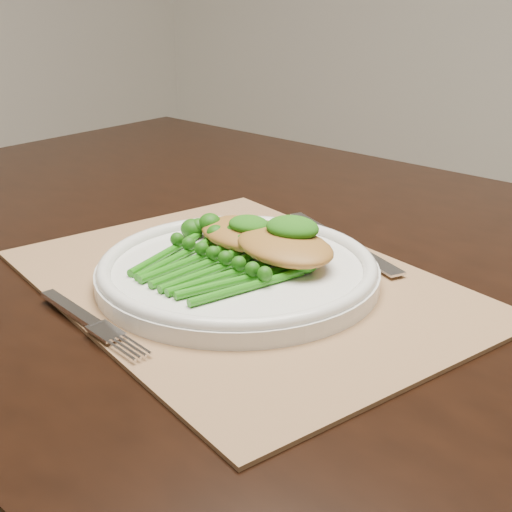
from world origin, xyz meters
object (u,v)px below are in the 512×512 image
Objects in this scene: chicken_fillet_left at (246,234)px; broccolini_bundle at (205,269)px; dinner_plate at (238,270)px; placemat at (242,284)px.

broccolini_bundle is (0.01, -0.09, -0.01)m from chicken_fillet_left.
chicken_fillet_left reaches higher than dinner_plate.
broccolini_bundle reaches higher than placemat.
dinner_plate is at bearing -148.75° from placemat.
placemat is at bearing 67.09° from broccolini_bundle.
chicken_fillet_left is 0.64× the size of broccolini_bundle.
placemat is 0.02m from dinner_plate.
dinner_plate is 0.07m from chicken_fillet_left.
broccolini_bundle is at bearing -117.97° from dinner_plate.
dinner_plate is 0.04m from broccolini_bundle.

